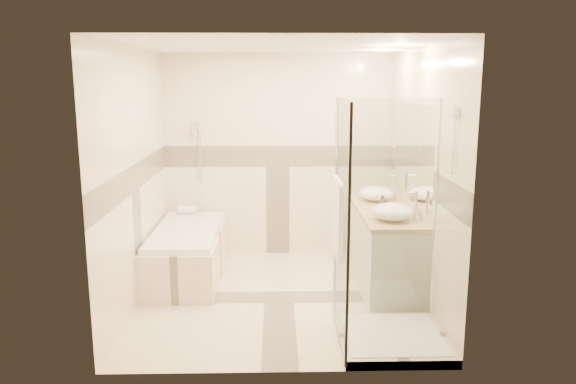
{
  "coord_description": "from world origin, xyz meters",
  "views": [
    {
      "loc": [
        -0.03,
        -5.42,
        2.2
      ],
      "look_at": [
        0.1,
        0.25,
        1.05
      ],
      "focal_mm": 35.0,
      "sensor_mm": 36.0,
      "label": 1
    }
  ],
  "objects_px": {
    "bathtub": "(187,250)",
    "amenity_bottle_b": "(382,202)",
    "vanity": "(384,248)",
    "vessel_sink_near": "(376,193)",
    "amenity_bottle_a": "(385,205)",
    "vessel_sink_far": "(392,212)",
    "shower_enclosure": "(378,284)"
  },
  "relations": [
    {
      "from": "vanity",
      "to": "amenity_bottle_a",
      "type": "xyz_separation_m",
      "value": [
        -0.02,
        -0.1,
        0.5
      ]
    },
    {
      "from": "shower_enclosure",
      "to": "vessel_sink_far",
      "type": "height_order",
      "value": "shower_enclosure"
    },
    {
      "from": "vessel_sink_near",
      "to": "amenity_bottle_a",
      "type": "relative_size",
      "value": 2.74
    },
    {
      "from": "shower_enclosure",
      "to": "vessel_sink_near",
      "type": "height_order",
      "value": "shower_enclosure"
    },
    {
      "from": "vanity",
      "to": "shower_enclosure",
      "type": "relative_size",
      "value": 0.79
    },
    {
      "from": "vanity",
      "to": "vessel_sink_near",
      "type": "relative_size",
      "value": 4.07
    },
    {
      "from": "bathtub",
      "to": "vessel_sink_near",
      "type": "xyz_separation_m",
      "value": [
        2.13,
        0.09,
        0.62
      ]
    },
    {
      "from": "vanity",
      "to": "amenity_bottle_a",
      "type": "relative_size",
      "value": 11.15
    },
    {
      "from": "shower_enclosure",
      "to": "vessel_sink_near",
      "type": "relative_size",
      "value": 5.12
    },
    {
      "from": "amenity_bottle_b",
      "to": "vessel_sink_far",
      "type": "bearing_deg",
      "value": -90.0
    },
    {
      "from": "vessel_sink_near",
      "to": "vessel_sink_far",
      "type": "relative_size",
      "value": 0.97
    },
    {
      "from": "vessel_sink_far",
      "to": "amenity_bottle_a",
      "type": "distance_m",
      "value": 0.35
    },
    {
      "from": "bathtub",
      "to": "vanity",
      "type": "xyz_separation_m",
      "value": [
        2.15,
        -0.35,
        0.12
      ]
    },
    {
      "from": "vessel_sink_near",
      "to": "amenity_bottle_b",
      "type": "xyz_separation_m",
      "value": [
        0.0,
        -0.38,
        -0.01
      ]
    },
    {
      "from": "vanity",
      "to": "amenity_bottle_b",
      "type": "relative_size",
      "value": 11.81
    },
    {
      "from": "vessel_sink_near",
      "to": "amenity_bottle_a",
      "type": "xyz_separation_m",
      "value": [
        0.0,
        -0.54,
        -0.01
      ]
    },
    {
      "from": "shower_enclosure",
      "to": "amenity_bottle_b",
      "type": "height_order",
      "value": "shower_enclosure"
    },
    {
      "from": "vanity",
      "to": "shower_enclosure",
      "type": "bearing_deg",
      "value": -102.97
    },
    {
      "from": "vessel_sink_near",
      "to": "bathtub",
      "type": "bearing_deg",
      "value": -177.48
    },
    {
      "from": "vanity",
      "to": "vessel_sink_far",
      "type": "xyz_separation_m",
      "value": [
        -0.02,
        -0.45,
        0.51
      ]
    },
    {
      "from": "vessel_sink_near",
      "to": "amenity_bottle_a",
      "type": "height_order",
      "value": "vessel_sink_near"
    },
    {
      "from": "amenity_bottle_a",
      "to": "vanity",
      "type": "bearing_deg",
      "value": 78.67
    },
    {
      "from": "shower_enclosure",
      "to": "vessel_sink_far",
      "type": "xyz_separation_m",
      "value": [
        0.27,
        0.82,
        0.43
      ]
    },
    {
      "from": "bathtub",
      "to": "amenity_bottle_a",
      "type": "xyz_separation_m",
      "value": [
        2.13,
        -0.45,
        0.62
      ]
    },
    {
      "from": "bathtub",
      "to": "vessel_sink_far",
      "type": "bearing_deg",
      "value": -20.63
    },
    {
      "from": "shower_enclosure",
      "to": "amenity_bottle_a",
      "type": "distance_m",
      "value": 1.27
    },
    {
      "from": "bathtub",
      "to": "vanity",
      "type": "relative_size",
      "value": 1.05
    },
    {
      "from": "vanity",
      "to": "amenity_bottle_b",
      "type": "distance_m",
      "value": 0.5
    },
    {
      "from": "bathtub",
      "to": "amenity_bottle_b",
      "type": "relative_size",
      "value": 12.4
    },
    {
      "from": "amenity_bottle_a",
      "to": "amenity_bottle_b",
      "type": "bearing_deg",
      "value": 90.0
    },
    {
      "from": "vanity",
      "to": "amenity_bottle_a",
      "type": "height_order",
      "value": "amenity_bottle_a"
    },
    {
      "from": "amenity_bottle_a",
      "to": "amenity_bottle_b",
      "type": "xyz_separation_m",
      "value": [
        0.0,
        0.16,
        -0.0
      ]
    }
  ]
}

